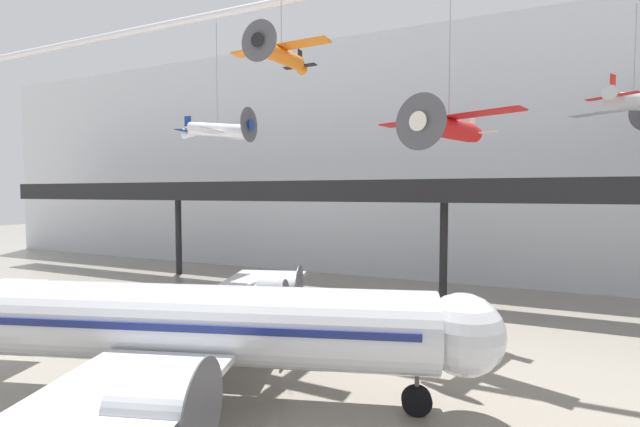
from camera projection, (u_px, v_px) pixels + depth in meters
The scene contains 7 objects.
hangar_back_wall at pixel (456, 154), 45.91m from camera, with size 140.00×3.00×27.39m.
mezzanine_walkway at pixel (443, 199), 37.15m from camera, with size 110.00×3.20×10.75m.
airliner_silver_main at pixel (169, 324), 19.60m from camera, with size 29.43×34.17×10.35m.
suspended_plane_orange_highwing at pixel (281, 55), 26.58m from camera, with size 6.72×5.48×6.23m.
suspended_plane_silver_racer at pixel (633, 102), 31.12m from camera, with size 8.35×7.64×8.95m.
suspended_plane_red_highwing at pixel (449, 127), 26.47m from camera, with size 9.01×7.73×11.13m.
suspended_plane_white_twin at pixel (218, 130), 34.35m from camera, with size 6.35×7.78×9.62m.
Camera 1 is at (4.97, -10.25, 9.59)m, focal length 24.00 mm.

